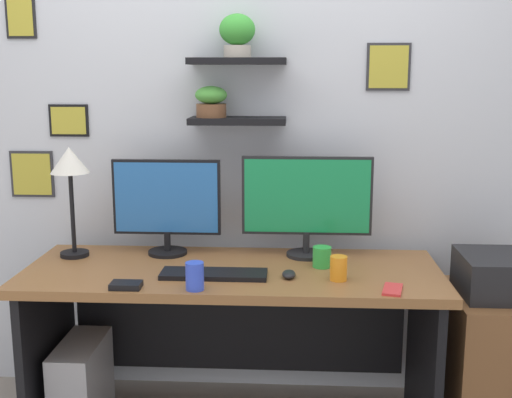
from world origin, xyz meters
name	(u,v)px	position (x,y,z in m)	size (l,w,h in m)	color
back_wall_assembly	(239,120)	(0.00, 0.44, 1.36)	(4.40, 0.24, 2.70)	silver
desk	(234,309)	(0.00, 0.06, 0.55)	(1.79, 0.68, 0.75)	brown
monitor_left	(167,203)	(-0.32, 0.22, 0.99)	(0.50, 0.18, 0.44)	black
monitor_right	(307,201)	(0.32, 0.22, 1.01)	(0.59, 0.18, 0.46)	black
keyboard	(214,274)	(-0.07, -0.11, 0.76)	(0.44, 0.14, 0.02)	black
computer_mouse	(289,274)	(0.24, -0.11, 0.77)	(0.06, 0.09, 0.03)	black
desk_lamp	(70,170)	(-0.74, 0.15, 1.15)	(0.17, 0.17, 0.50)	black
cell_phone	(393,289)	(0.65, -0.25, 0.76)	(0.07, 0.14, 0.01)	red
coffee_mug	(322,257)	(0.39, 0.05, 0.80)	(0.08, 0.08, 0.09)	green
pen_cup	(338,268)	(0.45, -0.13, 0.80)	(0.07, 0.07, 0.10)	orange
scissors_tray	(126,285)	(-0.39, -0.28, 0.76)	(0.12, 0.08, 0.02)	black
water_cup	(195,276)	(-0.12, -0.28, 0.81)	(0.07, 0.07, 0.11)	blue
drawer_cabinet	(499,368)	(1.15, -0.02, 0.33)	(0.44, 0.50, 0.66)	brown
printer	(506,275)	(1.15, -0.02, 0.75)	(0.38, 0.34, 0.17)	black
computer_tower_left	(82,385)	(-0.68, -0.03, 0.20)	(0.18, 0.40, 0.40)	#99999E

